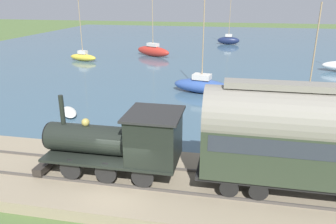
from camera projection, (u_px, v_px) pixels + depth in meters
name	position (u px, v px, depth m)	size (l,w,h in m)	color
ground_plane	(125.00, 195.00, 14.31)	(200.00, 200.00, 0.00)	#516B38
harbor_water	(208.00, 48.00, 54.92)	(80.00, 80.00, 0.01)	#426075
rail_embankment	(130.00, 181.00, 14.93)	(5.79, 56.00, 0.64)	gray
steam_locomotive	(124.00, 140.00, 14.28)	(2.48, 6.50, 3.52)	black
passenger_coach	(317.00, 136.00, 12.56)	(2.37, 9.10, 4.55)	black
sailboat_yellow	(83.00, 56.00, 43.65)	(1.90, 4.13, 8.99)	gold
sailboat_teal	(306.00, 108.00, 23.49)	(2.39, 4.40, 7.86)	#1E707A
sailboat_navy	(228.00, 40.00, 58.60)	(1.60, 3.95, 9.80)	#192347
sailboat_red	(153.00, 51.00, 47.00)	(3.96, 5.83, 7.89)	#B72D23
sailboat_blue	(202.00, 85.00, 29.23)	(2.79, 5.44, 8.97)	#335199
rowboat_near_shore	(327.00, 139.00, 19.27)	(2.50, 2.37, 0.51)	silver
rowboat_mid_harbor	(69.00, 112.00, 23.92)	(2.65, 2.30, 0.39)	silver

